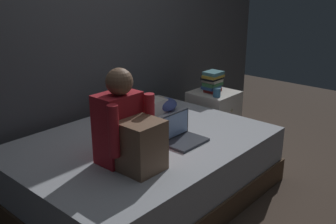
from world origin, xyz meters
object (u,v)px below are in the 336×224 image
object	(u,v)px
bed	(142,168)
pillow	(133,109)
mug	(217,93)
nightstand	(213,116)
book_stack	(213,81)
laptop	(181,135)
person_sitting	(127,130)
clothes_pile	(159,104)

from	to	relation	value
bed	pillow	world-z (taller)	pillow
mug	nightstand	bearing A→B (deg)	42.69
bed	book_stack	size ratio (longest dim) A/B	8.88
bed	mug	xyz separation A→B (m)	(1.17, 0.10, 0.35)
nightstand	book_stack	xyz separation A→B (m)	(-0.02, 0.02, 0.39)
laptop	mug	distance (m)	1.06
laptop	person_sitting	bearing A→B (deg)	176.93
mug	book_stack	bearing A→B (deg)	50.43
pillow	clothes_pile	xyz separation A→B (m)	(0.27, -0.07, -0.00)
nightstand	laptop	world-z (taller)	laptop
pillow	book_stack	distance (m)	0.97
laptop	pillow	xyz separation A→B (m)	(0.17, 0.71, 0.01)
person_sitting	book_stack	distance (m)	1.71
person_sitting	book_stack	bearing A→B (deg)	15.96
bed	person_sitting	size ratio (longest dim) A/B	3.05
bed	laptop	distance (m)	0.44
book_stack	mug	world-z (taller)	book_stack
laptop	book_stack	world-z (taller)	book_stack
nightstand	pillow	xyz separation A→B (m)	(-0.96, 0.23, 0.28)
book_stack	clothes_pile	bearing A→B (deg)	167.66
mug	clothes_pile	world-z (taller)	mug
nightstand	mug	xyz separation A→B (m)	(-0.13, -0.12, 0.32)
book_stack	clothes_pile	world-z (taller)	book_stack
bed	mug	bearing A→B (deg)	4.88
person_sitting	clothes_pile	size ratio (longest dim) A/B	1.94
bed	mug	size ratio (longest dim) A/B	22.22
pillow	nightstand	bearing A→B (deg)	-13.54
laptop	clothes_pile	world-z (taller)	laptop
bed	clothes_pile	world-z (taller)	clothes_pile
mug	clothes_pile	distance (m)	0.62
bed	pillow	size ratio (longest dim) A/B	3.57
clothes_pile	mug	bearing A→B (deg)	-26.89
book_stack	bed	bearing A→B (deg)	-169.59
bed	book_stack	bearing A→B (deg)	10.41
clothes_pile	nightstand	bearing A→B (deg)	-13.28
bed	clothes_pile	distance (m)	0.79
laptop	bed	bearing A→B (deg)	123.40
bed	pillow	bearing A→B (deg)	52.58
pillow	clothes_pile	bearing A→B (deg)	-14.19
mug	person_sitting	bearing A→B (deg)	-167.70
nightstand	book_stack	world-z (taller)	book_stack
bed	mug	distance (m)	1.23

